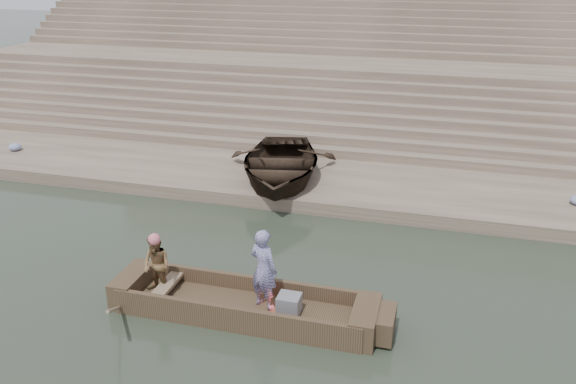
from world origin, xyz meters
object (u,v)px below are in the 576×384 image
at_px(main_rowboat, 243,310).
at_px(beached_rowboat, 280,164).
at_px(television, 289,304).
at_px(rowing_man, 157,265).
at_px(standing_man, 264,269).

distance_m(main_rowboat, beached_rowboat, 6.98).
xyz_separation_m(television, beached_rowboat, (-2.18, 6.83, 0.50)).
height_order(main_rowboat, television, television).
bearing_deg(rowing_man, beached_rowboat, 103.09).
relative_size(television, beached_rowboat, 0.09).
relative_size(main_rowboat, rowing_man, 3.71).
bearing_deg(television, beached_rowboat, 107.73).
xyz_separation_m(standing_man, beached_rowboat, (-1.63, 6.72, -0.18)).
xyz_separation_m(rowing_man, beached_rowboat, (0.71, 6.85, 0.03)).
xyz_separation_m(main_rowboat, standing_man, (0.43, 0.10, 0.98)).
height_order(rowing_man, beached_rowboat, rowing_man).
bearing_deg(standing_man, rowing_man, 24.90).
height_order(standing_man, beached_rowboat, standing_man).
distance_m(main_rowboat, standing_man, 1.08).
bearing_deg(rowing_man, main_rowboat, 19.74).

